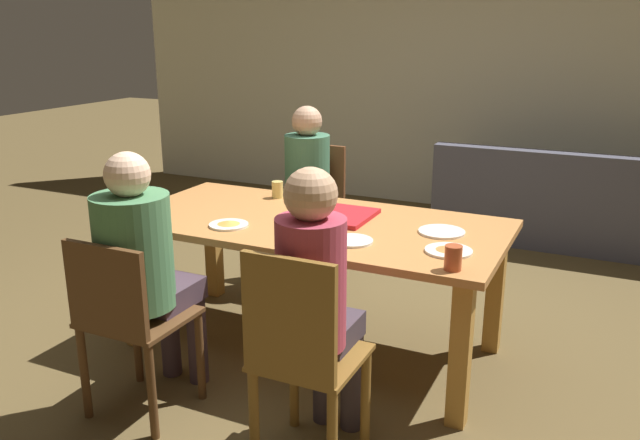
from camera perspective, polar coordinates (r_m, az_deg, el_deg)
ground_plane at (r=3.83m, az=-0.65°, el=-10.94°), size 20.00×20.00×0.00m
back_wall at (r=6.59m, az=12.59°, el=13.76°), size 7.34×0.12×2.96m
dining_table at (r=3.57m, az=-0.69°, el=-1.60°), size 2.07×1.00×0.76m
chair_0 at (r=4.61m, az=-0.62°, el=1.17°), size 0.43×0.38×0.97m
person_0 at (r=4.44m, az=-1.41°, el=3.17°), size 0.31×0.48×1.26m
chair_1 at (r=3.10m, az=-16.50°, el=-8.22°), size 0.45×0.42×0.88m
person_1 at (r=3.11m, az=-15.21°, el=-3.40°), size 0.35×0.53×1.25m
chair_2 at (r=2.63m, az=-1.62°, el=-11.76°), size 0.41×0.41×0.97m
person_2 at (r=2.65m, az=-0.27°, el=-6.33°), size 0.28×0.46×1.26m
pizza_box_0 at (r=3.60m, az=1.48°, el=0.43°), size 0.38×0.38×0.02m
plate_0 at (r=3.11m, az=11.15°, el=-2.58°), size 0.22×0.22×0.03m
plate_1 at (r=3.19m, az=2.80°, el=-1.82°), size 0.21×0.21×0.01m
plate_2 at (r=3.39m, az=10.56°, el=-1.01°), size 0.24×0.24×0.01m
plate_3 at (r=3.47m, az=-7.97°, el=-0.35°), size 0.21×0.21×0.03m
drinking_glass_0 at (r=4.00m, az=-3.73°, el=2.67°), size 0.07×0.07×0.10m
drinking_glass_1 at (r=2.88m, az=11.53°, el=-3.25°), size 0.08×0.08×0.11m
couch at (r=5.85m, az=20.31°, el=0.85°), size 2.06×0.78×0.81m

